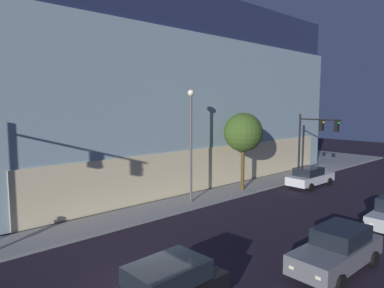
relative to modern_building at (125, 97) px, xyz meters
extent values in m
plane|color=black|center=(-12.57, -21.64, -7.46)|extent=(120.00, 120.00, 0.00)
cube|color=#4C4C51|center=(0.00, 0.06, -7.39)|extent=(33.16, 26.34, 0.15)
cube|color=beige|center=(0.00, -12.71, -5.72)|extent=(29.48, 0.60, 3.20)
cube|color=#90AAB3|center=(0.00, 0.06, -1.47)|extent=(32.76, 25.94, 11.69)
cube|color=#232A49|center=(0.00, 0.06, 6.00)|extent=(32.10, 25.42, 3.25)
cylinder|color=black|center=(8.98, -15.02, -4.47)|extent=(0.18, 0.18, 5.69)
cylinder|color=black|center=(8.81, -16.98, -2.08)|extent=(0.48, 3.94, 0.12)
cube|color=black|center=(8.79, -17.18, -2.58)|extent=(0.35, 0.35, 0.90)
sphere|color=yellow|center=(8.77, -17.36, -2.30)|extent=(0.18, 0.18, 0.18)
cube|color=black|center=(8.66, -18.55, -2.58)|extent=(0.35, 0.35, 0.90)
sphere|color=green|center=(8.64, -18.73, -2.30)|extent=(0.18, 0.18, 0.18)
cylinder|color=#565656|center=(-4.07, -14.75, -3.77)|extent=(0.16, 0.16, 7.09)
sphere|color=#F9EFC6|center=(-4.07, -14.75, -0.07)|extent=(0.44, 0.44, 0.44)
cylinder|color=#513F1E|center=(1.10, -14.92, -5.70)|extent=(0.28, 0.28, 3.24)
sphere|color=#3D5B1F|center=(1.10, -14.92, -2.90)|extent=(2.95, 2.95, 2.95)
cube|color=black|center=(-12.95, -23.48, -6.12)|extent=(2.54, 1.76, 0.63)
cylinder|color=black|center=(-11.92, -22.51, -7.13)|extent=(0.68, 0.26, 0.67)
cube|color=slate|center=(-6.18, -25.74, -6.77)|extent=(4.80, 1.80, 0.75)
cube|color=black|center=(-5.83, -25.74, -6.07)|extent=(2.27, 1.60, 0.64)
cube|color=#F9F4CC|center=(-8.53, -26.23, -6.77)|extent=(0.12, 0.20, 0.12)
cube|color=#F9F4CC|center=(-8.52, -25.18, -6.77)|extent=(0.12, 0.20, 0.12)
cylinder|color=black|center=(-7.68, -26.59, -7.15)|extent=(0.64, 0.25, 0.64)
cylinder|color=black|center=(-7.65, -24.85, -7.15)|extent=(0.64, 0.25, 0.64)
cylinder|color=black|center=(-4.71, -26.63, -7.15)|extent=(0.64, 0.25, 0.64)
cylinder|color=black|center=(-4.69, -24.88, -7.15)|extent=(0.64, 0.25, 0.64)
cube|color=#F9F4CC|center=(-1.34, -25.26, -6.82)|extent=(0.13, 0.21, 0.12)
cylinder|color=black|center=(-0.64, -24.84, -7.15)|extent=(0.65, 0.27, 0.64)
cylinder|color=black|center=(1.89, -24.71, -7.15)|extent=(0.65, 0.27, 0.64)
cube|color=silver|center=(6.58, -17.56, -6.82)|extent=(4.80, 1.77, 0.66)
cube|color=black|center=(6.22, -17.56, -6.18)|extent=(2.33, 1.57, 0.62)
cube|color=#F9F4CC|center=(8.93, -17.07, -6.82)|extent=(0.12, 0.20, 0.12)
cube|color=#F9F4CC|center=(8.92, -18.10, -6.82)|extent=(0.12, 0.20, 0.12)
cylinder|color=black|center=(8.07, -16.71, -7.15)|extent=(0.62, 0.24, 0.62)
cylinder|color=black|center=(8.06, -18.44, -7.15)|extent=(0.62, 0.24, 0.62)
cylinder|color=black|center=(5.10, -16.69, -7.15)|extent=(0.62, 0.24, 0.62)
cylinder|color=black|center=(5.09, -18.42, -7.15)|extent=(0.62, 0.24, 0.62)
camera|label=1|loc=(-19.38, -31.70, -0.90)|focal=32.53mm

